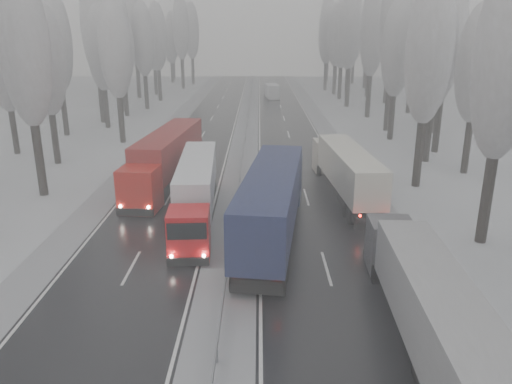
{
  "coord_description": "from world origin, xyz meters",
  "views": [
    {
      "loc": [
        1.61,
        -12.21,
        12.17
      ],
      "look_at": [
        1.43,
        18.51,
        2.2
      ],
      "focal_mm": 35.0,
      "sensor_mm": 36.0,
      "label": 1
    }
  ],
  "objects_px": {
    "truck_blue_box": "(273,197)",
    "truck_red_red": "(166,155)",
    "truck_grey_tarp": "(426,299)",
    "truck_red_white": "(196,186)",
    "truck_cream_box": "(345,168)",
    "box_truck_distant": "(272,91)"
  },
  "relations": [
    {
      "from": "truck_blue_box",
      "to": "box_truck_distant",
      "type": "bearing_deg",
      "value": 96.1
    },
    {
      "from": "truck_red_red",
      "to": "truck_blue_box",
      "type": "bearing_deg",
      "value": -47.1
    },
    {
      "from": "box_truck_distant",
      "to": "truck_red_white",
      "type": "height_order",
      "value": "truck_red_white"
    },
    {
      "from": "box_truck_distant",
      "to": "truck_red_white",
      "type": "distance_m",
      "value": 63.11
    },
    {
      "from": "truck_grey_tarp",
      "to": "truck_cream_box",
      "type": "bearing_deg",
      "value": 92.45
    },
    {
      "from": "truck_cream_box",
      "to": "truck_blue_box",
      "type": "bearing_deg",
      "value": -128.91
    },
    {
      "from": "box_truck_distant",
      "to": "truck_red_red",
      "type": "height_order",
      "value": "truck_red_red"
    },
    {
      "from": "truck_blue_box",
      "to": "truck_red_white",
      "type": "height_order",
      "value": "truck_blue_box"
    },
    {
      "from": "truck_blue_box",
      "to": "box_truck_distant",
      "type": "relative_size",
      "value": 2.43
    },
    {
      "from": "truck_grey_tarp",
      "to": "truck_red_white",
      "type": "distance_m",
      "value": 18.34
    },
    {
      "from": "box_truck_distant",
      "to": "truck_cream_box",
      "type": "bearing_deg",
      "value": -92.38
    },
    {
      "from": "truck_blue_box",
      "to": "truck_red_red",
      "type": "distance_m",
      "value": 14.0
    },
    {
      "from": "truck_cream_box",
      "to": "truck_red_white",
      "type": "height_order",
      "value": "truck_cream_box"
    },
    {
      "from": "truck_red_white",
      "to": "truck_cream_box",
      "type": "bearing_deg",
      "value": 19.42
    },
    {
      "from": "truck_blue_box",
      "to": "truck_red_red",
      "type": "xyz_separation_m",
      "value": [
        -8.46,
        11.16,
        -0.15
      ]
    },
    {
      "from": "truck_grey_tarp",
      "to": "truck_cream_box",
      "type": "relative_size",
      "value": 0.95
    },
    {
      "from": "truck_blue_box",
      "to": "truck_red_white",
      "type": "bearing_deg",
      "value": 151.48
    },
    {
      "from": "truck_grey_tarp",
      "to": "truck_cream_box",
      "type": "height_order",
      "value": "truck_cream_box"
    },
    {
      "from": "truck_grey_tarp",
      "to": "truck_cream_box",
      "type": "distance_m",
      "value": 19.34
    },
    {
      "from": "truck_red_red",
      "to": "truck_grey_tarp",
      "type": "bearing_deg",
      "value": -51.79
    },
    {
      "from": "truck_grey_tarp",
      "to": "truck_red_white",
      "type": "relative_size",
      "value": 0.98
    },
    {
      "from": "truck_red_white",
      "to": "truck_blue_box",
      "type": "bearing_deg",
      "value": -39.19
    }
  ]
}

